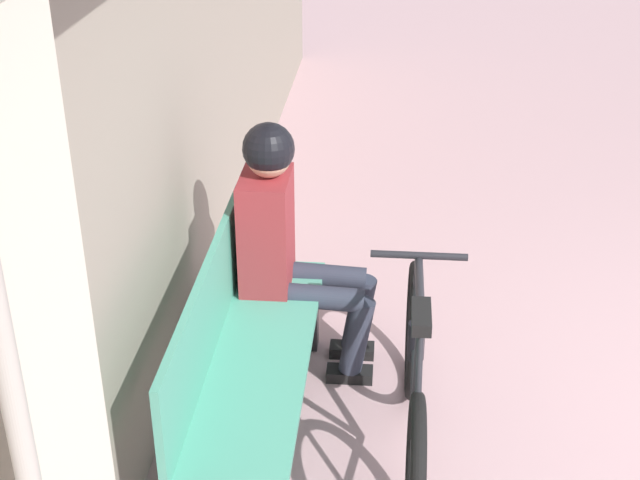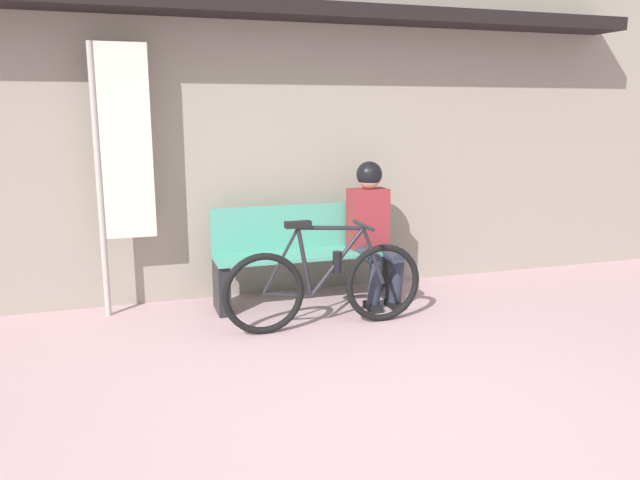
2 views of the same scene
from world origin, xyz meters
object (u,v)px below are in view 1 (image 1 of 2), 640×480
at_px(person_seated, 287,234).
at_px(banner_pole, 54,420).
at_px(bicycle, 414,390).
at_px(park_bench_near, 245,365).

height_order(person_seated, banner_pole, banner_pole).
distance_m(bicycle, person_seated, 0.93).
bearing_deg(bicycle, banner_pole, 150.67).
xyz_separation_m(person_seated, banner_pole, (-2.10, 0.24, 0.61)).
bearing_deg(bicycle, person_seated, 43.07).
relative_size(person_seated, banner_pole, 0.56).
height_order(bicycle, banner_pole, banner_pole).
height_order(park_bench_near, banner_pole, banner_pole).
bearing_deg(banner_pole, park_bench_near, -5.06).
bearing_deg(person_seated, park_bench_near, 169.56).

